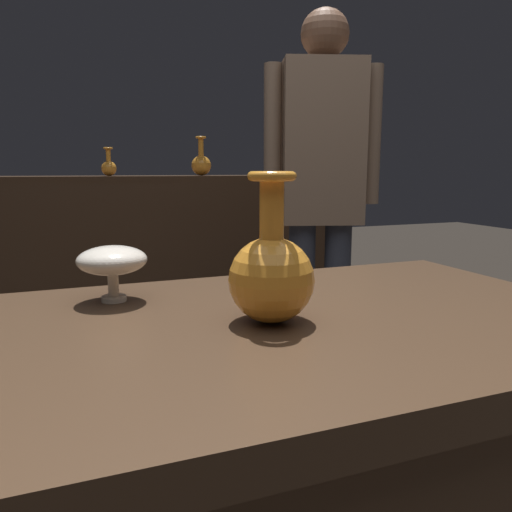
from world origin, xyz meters
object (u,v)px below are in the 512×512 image
at_px(shelf_vase_center, 109,167).
at_px(visitor_near_right, 322,185).
at_px(vase_centerpiece, 271,273).
at_px(shelf_vase_right, 201,164).
at_px(shelf_vase_far_right, 276,154).
at_px(vase_tall_behind, 112,262).

xyz_separation_m(shelf_vase_center, visitor_near_right, (0.74, -1.00, -0.08)).
xyz_separation_m(vase_centerpiece, visitor_near_right, (0.70, 1.14, 0.09)).
bearing_deg(shelf_vase_right, shelf_vase_far_right, 12.05).
relative_size(shelf_vase_far_right, shelf_vase_right, 1.21).
height_order(shelf_vase_center, shelf_vase_far_right, shelf_vase_far_right).
height_order(vase_tall_behind, shelf_vase_right, shelf_vase_right).
relative_size(shelf_vase_right, visitor_near_right, 0.14).
distance_m(vase_centerpiece, shelf_vase_right, 2.24).
bearing_deg(shelf_vase_center, vase_centerpiece, -88.83).
relative_size(vase_centerpiece, shelf_vase_far_right, 0.83).
xyz_separation_m(vase_centerpiece, shelf_vase_far_right, (1.00, 2.29, 0.25)).
xyz_separation_m(vase_tall_behind, visitor_near_right, (0.91, 0.93, 0.09)).
bearing_deg(shelf_vase_right, shelf_vase_center, -175.65).
bearing_deg(visitor_near_right, vase_centerpiece, 76.51).
xyz_separation_m(vase_tall_behind, shelf_vase_far_right, (1.20, 2.08, 0.25)).
distance_m(vase_centerpiece, shelf_vase_center, 2.15).
height_order(shelf_vase_center, shelf_vase_right, shelf_vase_right).
bearing_deg(visitor_near_right, shelf_vase_far_right, -86.34).
height_order(shelf_vase_far_right, shelf_vase_right, shelf_vase_far_right).
relative_size(vase_centerpiece, visitor_near_right, 0.14).
relative_size(shelf_vase_far_right, visitor_near_right, 0.16).
distance_m(vase_tall_behind, shelf_vase_center, 1.95).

